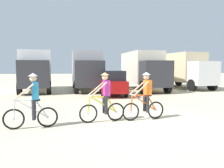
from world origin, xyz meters
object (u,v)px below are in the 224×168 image
(sedan_parked, at_px, (114,83))
(box_truck_grey_hauler, at_px, (86,69))
(cyclist_cowboy_hat, at_px, (104,99))
(cyclist_near_camera, at_px, (145,98))
(box_truck_avon_van, at_px, (36,69))
(box_truck_cream_rv, at_px, (143,69))
(box_truck_tan_camper, at_px, (183,69))
(cyclist_orange_shirt, at_px, (32,103))

(sedan_parked, bearing_deg, box_truck_grey_hauler, 114.15)
(cyclist_cowboy_hat, relative_size, cyclist_near_camera, 1.00)
(box_truck_avon_van, bearing_deg, sedan_parked, -32.44)
(box_truck_cream_rv, bearing_deg, cyclist_cowboy_hat, -113.93)
(box_truck_tan_camper, bearing_deg, cyclist_orange_shirt, -133.08)
(sedan_parked, height_order, cyclist_near_camera, cyclist_near_camera)
(box_truck_tan_camper, distance_m, sedan_parked, 8.69)
(box_truck_tan_camper, bearing_deg, box_truck_grey_hauler, -178.36)
(box_truck_avon_van, bearing_deg, cyclist_near_camera, -61.86)
(box_truck_tan_camper, xyz_separation_m, cyclist_orange_shirt, (-11.51, -12.30, -1.03))
(box_truck_cream_rv, xyz_separation_m, box_truck_tan_camper, (4.33, 1.08, 0.00))
(cyclist_cowboy_hat, bearing_deg, box_truck_tan_camper, 52.41)
(box_truck_tan_camper, xyz_separation_m, cyclist_near_camera, (-7.50, -11.74, -1.03))
(box_truck_avon_van, xyz_separation_m, cyclist_near_camera, (6.06, -11.34, -1.03))
(box_truck_grey_hauler, xyz_separation_m, cyclist_near_camera, (1.79, -11.47, -1.03))
(box_truck_avon_van, xyz_separation_m, box_truck_tan_camper, (13.57, 0.40, 0.00))
(cyclist_near_camera, bearing_deg, box_truck_grey_hauler, 98.89)
(sedan_parked, relative_size, cyclist_near_camera, 2.40)
(box_truck_avon_van, distance_m, box_truck_cream_rv, 9.26)
(cyclist_orange_shirt, bearing_deg, cyclist_near_camera, 8.06)
(box_truck_avon_van, bearing_deg, cyclist_cowboy_hat, -68.59)
(cyclist_orange_shirt, relative_size, cyclist_near_camera, 1.00)
(box_truck_cream_rv, relative_size, cyclist_cowboy_hat, 3.77)
(box_truck_grey_hauler, relative_size, cyclist_cowboy_hat, 3.76)
(cyclist_cowboy_hat, bearing_deg, sedan_parked, 78.18)
(cyclist_cowboy_hat, bearing_deg, box_truck_avon_van, 111.41)
(cyclist_orange_shirt, bearing_deg, cyclist_cowboy_hat, 11.53)
(box_truck_tan_camper, height_order, cyclist_near_camera, box_truck_tan_camper)
(box_truck_cream_rv, bearing_deg, box_truck_avon_van, 175.81)
(box_truck_grey_hauler, distance_m, cyclist_near_camera, 11.66)
(box_truck_cream_rv, height_order, cyclist_cowboy_hat, box_truck_cream_rv)
(box_truck_cream_rv, relative_size, box_truck_tan_camper, 0.98)
(box_truck_grey_hauler, bearing_deg, cyclist_near_camera, -81.11)
(box_truck_cream_rv, distance_m, cyclist_near_camera, 11.17)
(box_truck_grey_hauler, relative_size, box_truck_cream_rv, 1.00)
(box_truck_cream_rv, bearing_deg, sedan_parked, -135.07)
(box_truck_grey_hauler, height_order, cyclist_orange_shirt, box_truck_grey_hauler)
(box_truck_cream_rv, height_order, cyclist_near_camera, box_truck_cream_rv)
(box_truck_grey_hauler, bearing_deg, sedan_parked, -65.85)
(box_truck_tan_camper, height_order, cyclist_orange_shirt, box_truck_tan_camper)
(box_truck_grey_hauler, height_order, box_truck_tan_camper, same)
(box_truck_cream_rv, bearing_deg, box_truck_grey_hauler, 170.72)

